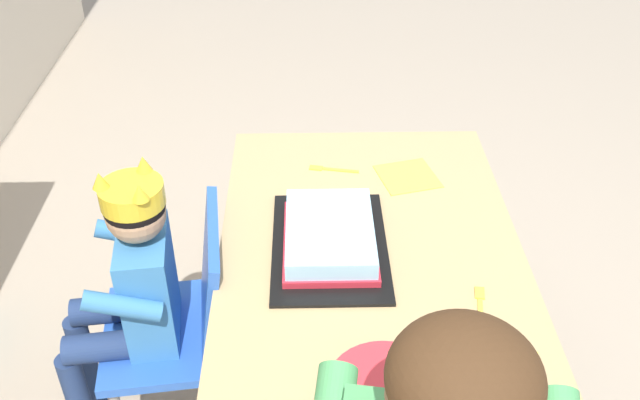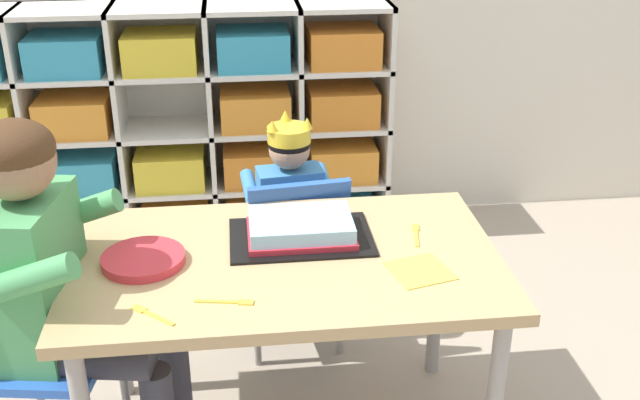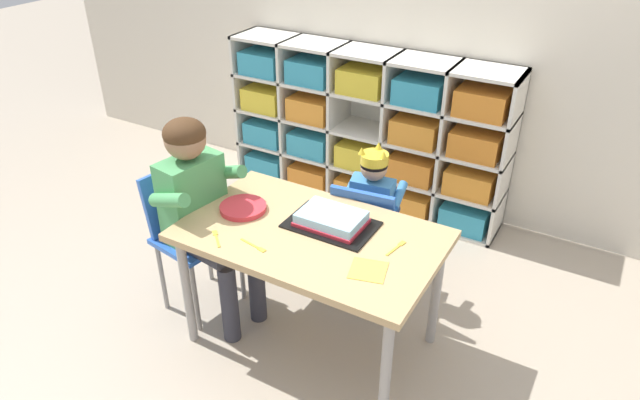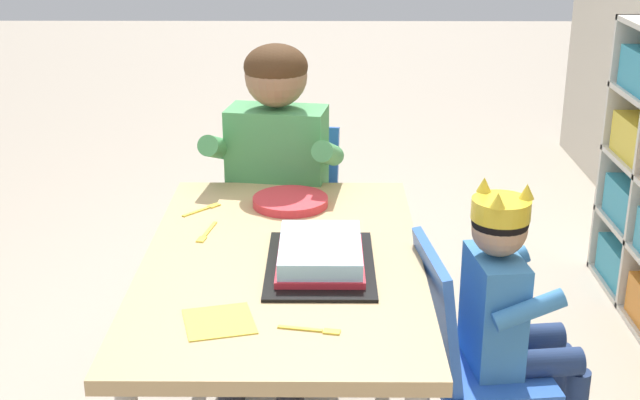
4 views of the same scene
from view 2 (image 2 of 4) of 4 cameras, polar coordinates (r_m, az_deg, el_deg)
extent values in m
cube|color=silver|center=(3.44, -11.15, 6.10)|extent=(1.87, 0.01, 1.03)
cube|color=silver|center=(3.39, -20.73, 4.62)|extent=(0.02, 0.32, 1.03)
cube|color=silver|center=(3.32, -14.51, 5.04)|extent=(0.02, 0.32, 1.03)
cube|color=silver|center=(3.28, -8.08, 5.41)|extent=(0.02, 0.32, 1.03)
cube|color=silver|center=(3.29, -1.60, 5.71)|extent=(0.02, 0.32, 1.03)
cube|color=silver|center=(3.34, 4.76, 5.94)|extent=(0.02, 0.32, 1.03)
cube|color=silver|center=(3.50, -10.62, -2.57)|extent=(1.87, 0.32, 0.02)
cube|color=silver|center=(3.39, -10.96, 1.22)|extent=(1.87, 0.32, 0.02)
cube|color=silver|center=(3.30, -11.31, 5.23)|extent=(1.87, 0.32, 0.02)
cube|color=silver|center=(3.22, -11.69, 9.46)|extent=(1.87, 0.32, 0.02)
cube|color=silver|center=(3.16, -12.10, 13.86)|extent=(1.87, 0.32, 0.02)
cube|color=teal|center=(3.58, -22.64, -1.96)|extent=(0.29, 0.26, 0.15)
cube|color=orange|center=(3.49, -16.81, -1.71)|extent=(0.29, 0.26, 0.15)
cube|color=orange|center=(3.44, -10.75, -1.43)|extent=(0.29, 0.26, 0.15)
cube|color=orange|center=(3.43, -4.58, -1.13)|extent=(0.29, 0.26, 0.15)
cube|color=teal|center=(3.46, 1.56, -0.82)|extent=(0.29, 0.26, 0.15)
cube|color=teal|center=(3.39, -17.34, 2.10)|extent=(0.29, 0.26, 0.15)
cube|color=yellow|center=(3.34, -11.09, 2.45)|extent=(0.29, 0.26, 0.15)
cube|color=orange|center=(3.33, -4.73, 2.77)|extent=(0.29, 0.26, 0.15)
cube|color=orange|center=(3.36, 1.61, 3.06)|extent=(0.29, 0.26, 0.15)
cube|color=orange|center=(3.31, -17.89, 6.13)|extent=(0.29, 0.26, 0.15)
cube|color=orange|center=(3.24, -4.88, 6.90)|extent=(0.29, 0.26, 0.15)
cube|color=orange|center=(3.27, 1.66, 7.16)|extent=(0.29, 0.26, 0.15)
cube|color=teal|center=(3.24, -18.49, 10.35)|extent=(0.29, 0.26, 0.15)
cube|color=yellow|center=(3.18, -11.85, 10.86)|extent=(0.29, 0.26, 0.15)
cube|color=teal|center=(3.17, -5.05, 11.24)|extent=(0.29, 0.26, 0.15)
cube|color=orange|center=(3.20, 1.72, 11.46)|extent=(0.29, 0.26, 0.15)
cube|color=tan|center=(2.01, -2.61, -4.64)|extent=(1.13, 0.69, 0.03)
cylinder|color=#9E9993|center=(2.45, -14.95, -8.29)|extent=(0.04, 0.04, 0.59)
cylinder|color=#9E9993|center=(2.49, 8.75, -6.98)|extent=(0.04, 0.04, 0.59)
cube|color=blue|center=(2.58, -2.15, -3.94)|extent=(0.38, 0.32, 0.03)
cube|color=blue|center=(2.39, -1.58, -1.94)|extent=(0.33, 0.10, 0.31)
cylinder|color=gray|center=(2.80, 0.35, -5.83)|extent=(0.02, 0.02, 0.34)
cylinder|color=gray|center=(2.75, -5.51, -6.52)|extent=(0.02, 0.02, 0.34)
cylinder|color=gray|center=(2.61, 1.53, -8.27)|extent=(0.02, 0.02, 0.34)
cylinder|color=gray|center=(2.56, -4.76, -9.07)|extent=(0.02, 0.02, 0.34)
cube|color=#3D7FBC|center=(2.52, -2.23, -0.76)|extent=(0.22, 0.14, 0.29)
sphere|color=tan|center=(2.43, -2.31, 3.84)|extent=(0.13, 0.13, 0.13)
ellipsoid|color=black|center=(2.43, -2.32, 4.28)|extent=(0.14, 0.14, 0.10)
cylinder|color=yellow|center=(2.42, -2.33, 4.94)|extent=(0.14, 0.14, 0.05)
cone|color=yellow|center=(2.46, -2.62, 6.34)|extent=(0.04, 0.04, 0.04)
cone|color=yellow|center=(2.39, -0.97, 5.79)|extent=(0.04, 0.04, 0.04)
cone|color=yellow|center=(2.37, -3.48, 5.58)|extent=(0.04, 0.04, 0.04)
cylinder|color=navy|center=(2.68, -1.31, -1.92)|extent=(0.09, 0.22, 0.07)
cylinder|color=navy|center=(2.65, -3.97, -2.20)|extent=(0.09, 0.22, 0.07)
cylinder|color=navy|center=(2.87, -1.72, -4.76)|extent=(0.06, 0.06, 0.36)
cylinder|color=navy|center=(2.85, -4.21, -5.04)|extent=(0.06, 0.06, 0.36)
cylinder|color=#3D7FBC|center=(2.55, 0.31, 1.23)|extent=(0.07, 0.18, 0.10)
cylinder|color=#3D7FBC|center=(2.51, -5.24, 0.69)|extent=(0.07, 0.18, 0.10)
cube|color=blue|center=(2.14, -19.64, -10.39)|extent=(0.37, 0.41, 0.03)
cylinder|color=gray|center=(2.34, -14.50, -12.82)|extent=(0.02, 0.02, 0.41)
cylinder|color=gray|center=(2.42, -20.50, -12.24)|extent=(0.02, 0.02, 0.41)
cube|color=#4C9E5B|center=(2.02, -20.52, -5.35)|extent=(0.21, 0.32, 0.42)
sphere|color=#997051|center=(1.90, -21.91, 2.77)|extent=(0.19, 0.19, 0.19)
ellipsoid|color=#472D19|center=(1.89, -22.05, 3.57)|extent=(0.19, 0.19, 0.14)
cylinder|color=#33333D|center=(2.00, -16.64, -11.34)|extent=(0.31, 0.15, 0.10)
cylinder|color=#33333D|center=(2.14, -15.16, -8.52)|extent=(0.31, 0.15, 0.10)
cylinder|color=#33333D|center=(2.24, -10.67, -13.94)|extent=(0.08, 0.08, 0.43)
cylinder|color=#4C9E5B|center=(1.82, -21.14, -5.61)|extent=(0.25, 0.10, 0.14)
cylinder|color=#4C9E5B|center=(2.10, -17.71, -0.93)|extent=(0.25, 0.10, 0.14)
cube|color=black|center=(2.09, -1.44, -2.80)|extent=(0.39, 0.26, 0.01)
cube|color=#9ED1EF|center=(2.07, -1.45, -2.02)|extent=(0.28, 0.19, 0.06)
cube|color=red|center=(2.08, -1.45, -2.51)|extent=(0.29, 0.21, 0.02)
cylinder|color=#DB333D|center=(2.02, -13.09, -4.34)|extent=(0.22, 0.22, 0.02)
cube|color=#F4DB4C|center=(1.95, 7.48, -5.28)|extent=(0.17, 0.17, 0.00)
cube|color=yellow|center=(1.83, -7.78, -7.54)|extent=(0.10, 0.03, 0.00)
cube|color=yellow|center=(1.82, -5.56, -7.65)|extent=(0.04, 0.03, 0.00)
cube|color=yellow|center=(1.79, -11.95, -8.64)|extent=(0.08, 0.07, 0.00)
cube|color=yellow|center=(1.84, -13.39, -7.92)|extent=(0.04, 0.04, 0.00)
cube|color=yellow|center=(2.10, 7.23, -2.87)|extent=(0.03, 0.09, 0.00)
cube|color=yellow|center=(2.16, 7.16, -2.04)|extent=(0.03, 0.04, 0.00)
camera|label=1|loc=(2.17, -39.36, 20.88)|focal=39.73mm
camera|label=3|loc=(1.25, 93.80, 19.30)|focal=32.26mm
camera|label=4|loc=(2.77, 43.60, 16.36)|focal=48.71mm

